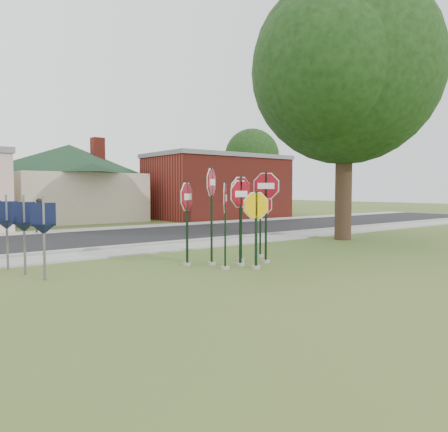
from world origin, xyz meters
TOP-DOWN VIEW (x-y plane):
  - ground at (0.00, 0.00)m, footprint 120.00×120.00m
  - sidewalk_near at (0.00, 5.50)m, footprint 60.00×1.60m
  - road at (0.00, 10.00)m, footprint 60.00×7.00m
  - sidewalk_far at (0.00, 14.30)m, footprint 60.00×1.60m
  - curb at (0.00, 6.50)m, footprint 60.00×0.20m
  - stop_sign_center at (-0.10, 1.20)m, footprint 1.06×0.24m
  - stop_sign_yellow at (-0.05, 0.60)m, footprint 0.97×0.32m
  - stop_sign_left at (-0.76, 1.03)m, footprint 0.75×0.87m
  - stop_sign_right at (0.83, 1.15)m, footprint 0.62×0.88m
  - stop_sign_back_right at (0.43, 1.82)m, footprint 1.03×0.24m
  - stop_sign_back_left at (-0.65, 1.81)m, footprint 0.87×0.69m
  - stop_sign_far_right at (1.44, 2.07)m, footprint 0.82×0.66m
  - stop_sign_far_left at (-1.25, 2.15)m, footprint 0.92×0.65m
  - route_sign_row at (-5.40, 4.50)m, footprint 1.43×4.63m
  - building_house at (2.00, 22.00)m, footprint 11.60×11.60m
  - building_brick at (12.00, 18.50)m, footprint 10.20×6.20m
  - oak_tree at (7.50, 3.50)m, footprint 11.47×10.87m
  - bg_tree_right at (22.00, 26.00)m, footprint 5.60×5.60m
  - pedestrian at (-2.11, 14.12)m, footprint 0.67×0.51m

SIDE VIEW (x-z plane):
  - ground at x=0.00m, z-range 0.00..0.00m
  - road at x=0.00m, z-range 0.00..0.04m
  - sidewalk_near at x=0.00m, z-range 0.00..0.06m
  - sidewalk_far at x=0.00m, z-range 0.00..0.06m
  - curb at x=0.00m, z-range 0.00..0.14m
  - pedestrian at x=-2.11m, z-range 0.06..1.71m
  - route_sign_row at x=-5.40m, z-range 0.22..2.22m
  - stop_sign_far_right at x=1.44m, z-range 0.22..2.40m
  - stop_sign_yellow at x=-0.05m, z-range 0.21..2.42m
  - stop_sign_left at x=-0.76m, z-range 0.30..2.78m
  - stop_sign_far_left at x=-1.25m, z-range 0.30..2.78m
  - stop_sign_center at x=-0.10m, z-range 0.30..2.85m
  - stop_sign_back_right at x=0.43m, z-range 0.32..2.98m
  - stop_sign_right at x=0.83m, z-range 0.35..3.12m
  - stop_sign_back_left at x=-0.65m, z-range 0.39..3.27m
  - building_brick at x=12.00m, z-range 0.03..4.78m
  - building_house at x=2.00m, z-range 0.55..6.75m
  - bg_tree_right at x=22.00m, z-range 1.38..9.78m
  - oak_tree at x=7.50m, z-range 1.59..12.67m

